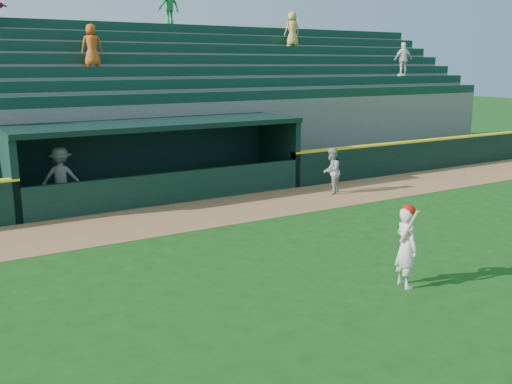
% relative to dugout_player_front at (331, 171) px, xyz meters
% --- Properties ---
extents(ground, '(120.00, 120.00, 0.00)m').
position_rel_dugout_player_front_xyz_m(ground, '(-5.01, -5.04, -0.78)').
color(ground, '#134210').
rests_on(ground, ground).
extents(warning_track, '(40.00, 3.00, 0.01)m').
position_rel_dugout_player_front_xyz_m(warning_track, '(-5.01, -0.14, -0.78)').
color(warning_track, '#98653D').
rests_on(warning_track, ground).
extents(field_wall_right, '(15.50, 0.30, 1.20)m').
position_rel_dugout_player_front_xyz_m(field_wall_right, '(7.24, 1.51, -0.18)').
color(field_wall_right, black).
rests_on(field_wall_right, ground).
extents(wall_stripe_right, '(15.50, 0.32, 0.06)m').
position_rel_dugout_player_front_xyz_m(wall_stripe_right, '(7.24, 1.51, 0.45)').
color(wall_stripe_right, yellow).
rests_on(wall_stripe_right, field_wall_right).
extents(dugout_player_front, '(0.96, 0.93, 1.56)m').
position_rel_dugout_player_front_xyz_m(dugout_player_front, '(0.00, 0.00, 0.00)').
color(dugout_player_front, '#A0A09B').
rests_on(dugout_player_front, ground).
extents(dugout_player_inside, '(1.37, 1.09, 1.85)m').
position_rel_dugout_player_front_xyz_m(dugout_player_inside, '(-8.15, 2.72, 0.14)').
color(dugout_player_inside, '#999994').
rests_on(dugout_player_inside, ground).
extents(dugout, '(9.40, 2.80, 2.46)m').
position_rel_dugout_player_front_xyz_m(dugout, '(-5.01, 2.96, 0.58)').
color(dugout, slate).
rests_on(dugout, ground).
extents(stands, '(34.50, 6.29, 7.61)m').
position_rel_dugout_player_front_xyz_m(stands, '(-5.01, 7.53, 1.61)').
color(stands, slate).
rests_on(stands, ground).
extents(batter_at_plate, '(0.51, 0.81, 1.67)m').
position_rel_dugout_player_front_xyz_m(batter_at_plate, '(-3.88, -7.21, 0.06)').
color(batter_at_plate, silver).
rests_on(batter_at_plate, ground).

